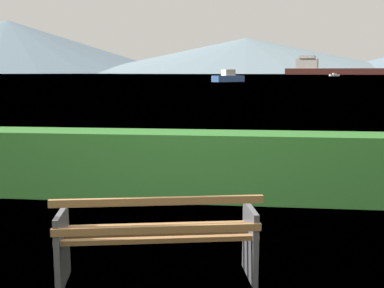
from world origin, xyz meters
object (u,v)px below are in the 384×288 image
at_px(cargo_ship_large, 336,69).
at_px(tender_far, 334,75).
at_px(sailboat_mid, 228,78).
at_px(park_bench, 158,237).

distance_m(cargo_ship_large, tender_far, 108.87).
bearing_deg(sailboat_mid, park_bench, -88.28).
height_order(park_bench, tender_far, tender_far).
bearing_deg(cargo_ship_large, tender_far, -100.40).
bearing_deg(park_bench, tender_far, 79.52).
bearing_deg(cargo_ship_large, sailboat_mid, -104.96).
distance_m(sailboat_mid, tender_far, 123.34).
height_order(cargo_ship_large, sailboat_mid, cargo_ship_large).
height_order(cargo_ship_large, tender_far, cargo_ship_large).
height_order(park_bench, cargo_ship_large, cargo_ship_large).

